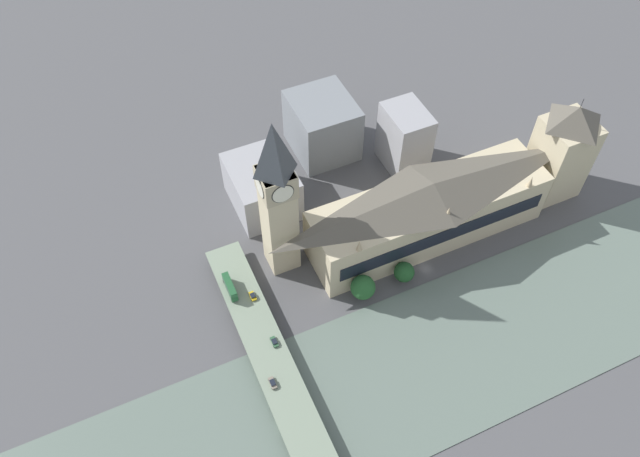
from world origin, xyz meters
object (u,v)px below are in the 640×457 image
at_px(car_northbound_mid, 273,383).
at_px(victoria_tower, 562,150).
at_px(parliament_hall, 428,210).
at_px(double_decker_bus_lead, 230,287).
at_px(clock_tower, 277,197).
at_px(car_southbound_mid, 253,296).
at_px(road_bridge, 296,415).
at_px(car_northbound_lead, 274,342).

bearing_deg(car_northbound_mid, victoria_tower, -75.16).
xyz_separation_m(parliament_hall, double_decker_bus_lead, (2.93, 80.67, -6.78)).
distance_m(clock_tower, victoria_tower, 119.32).
relative_size(car_northbound_mid, car_southbound_mid, 1.10).
relative_size(clock_tower, car_southbound_mid, 18.21).
distance_m(victoria_tower, car_northbound_mid, 146.73).
bearing_deg(victoria_tower, double_decker_bus_lead, 88.84).
bearing_deg(road_bridge, clock_tower, -18.34).
bearing_deg(victoria_tower, car_southbound_mid, 91.28).
height_order(car_northbound_lead, car_northbound_mid, car_northbound_mid).
bearing_deg(car_southbound_mid, car_northbound_mid, 170.31).
height_order(parliament_hall, clock_tower, clock_tower).
xyz_separation_m(victoria_tower, car_northbound_mid, (-37.34, 140.96, -16.28)).
distance_m(clock_tower, car_northbound_lead, 49.84).
relative_size(victoria_tower, road_bridge, 0.33).
distance_m(double_decker_bus_lead, car_southbound_mid, 8.96).
xyz_separation_m(car_northbound_lead, car_northbound_mid, (-13.84, 6.15, 0.06)).
xyz_separation_m(clock_tower, car_northbound_lead, (-34.69, 16.98, -31.50)).
bearing_deg(car_northbound_lead, clock_tower, -26.08).
height_order(double_decker_bus_lead, car_northbound_lead, double_decker_bus_lead).
bearing_deg(double_decker_bus_lead, road_bridge, -176.22).
height_order(clock_tower, double_decker_bus_lead, clock_tower).
bearing_deg(car_northbound_mid, parliament_hall, -65.04).
bearing_deg(victoria_tower, car_northbound_mid, 104.84).
bearing_deg(double_decker_bus_lead, clock_tower, -70.67).
bearing_deg(road_bridge, car_northbound_lead, -7.04).
xyz_separation_m(victoria_tower, car_northbound_lead, (-23.50, 134.81, -16.34)).
bearing_deg(car_northbound_lead, car_southbound_mid, 0.82).
bearing_deg(clock_tower, double_decker_bus_lead, 109.33).
bearing_deg(car_northbound_lead, victoria_tower, -80.11).
bearing_deg(car_northbound_mid, car_southbound_mid, -9.69).
height_order(double_decker_bus_lead, car_northbound_mid, double_decker_bus_lead).
xyz_separation_m(parliament_hall, clock_tower, (11.25, 56.96, 22.63)).
xyz_separation_m(road_bridge, double_decker_bus_lead, (52.71, 3.48, 3.75)).
relative_size(car_northbound_lead, car_southbound_mid, 1.06).
bearing_deg(car_northbound_lead, parliament_hall, -72.41).
relative_size(clock_tower, road_bridge, 0.49).
relative_size(parliament_hall, victoria_tower, 1.96).
bearing_deg(car_southbound_mid, victoria_tower, -88.72).
bearing_deg(parliament_hall, victoria_tower, -89.95).
distance_m(double_decker_bus_lead, car_northbound_mid, 40.27).
xyz_separation_m(clock_tower, double_decker_bus_lead, (-8.32, 23.71, -29.41)).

